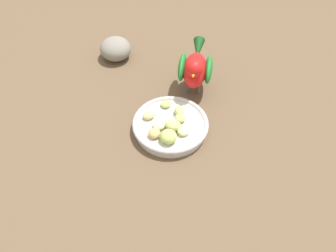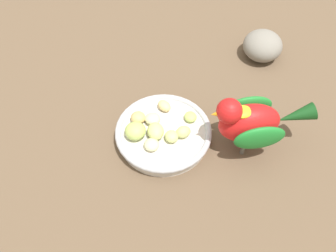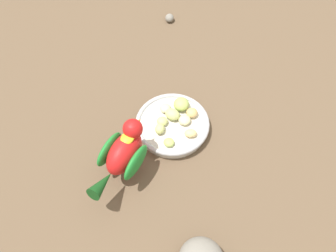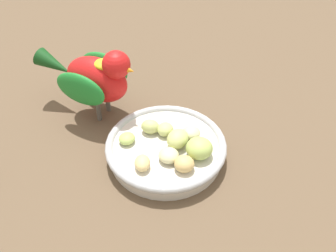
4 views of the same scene
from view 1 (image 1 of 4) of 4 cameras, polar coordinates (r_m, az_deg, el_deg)
name	(u,v)px [view 1 (image 1 of 4)]	position (r m, az deg, el deg)	size (l,w,h in m)	color
ground_plane	(156,133)	(0.85, -1.92, -1.23)	(4.00, 4.00, 0.00)	brown
feeding_bowl	(170,126)	(0.84, 0.42, 0.08)	(0.19, 0.19, 0.03)	beige
apple_piece_0	(173,125)	(0.81, 0.82, 0.15)	(0.04, 0.03, 0.03)	#C6D17A
apple_piece_1	(159,124)	(0.82, -1.45, 0.27)	(0.03, 0.03, 0.02)	beige
apple_piece_2	(149,115)	(0.84, -3.21, 1.75)	(0.03, 0.02, 0.02)	#E5C67F
apple_piece_3	(180,118)	(0.83, 2.04, 1.32)	(0.03, 0.03, 0.02)	#C6D17A
apple_piece_4	(179,111)	(0.85, 1.84, 2.57)	(0.03, 0.02, 0.02)	#C6D17A
apple_piece_5	(183,131)	(0.81, 2.56, -0.79)	(0.03, 0.03, 0.02)	beige
apple_piece_6	(165,104)	(0.87, -0.50, 3.68)	(0.03, 0.02, 0.01)	#B2CC66
apple_piece_7	(168,136)	(0.79, 0.06, -1.75)	(0.04, 0.04, 0.03)	#B2CC66
apple_piece_8	(154,133)	(0.80, -2.28, -1.20)	(0.03, 0.03, 0.02)	tan
parrot	(195,68)	(0.90, 4.52, 9.56)	(0.10, 0.20, 0.14)	#59544C
rock_large	(116,49)	(1.06, -8.69, 12.53)	(0.09, 0.09, 0.06)	gray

